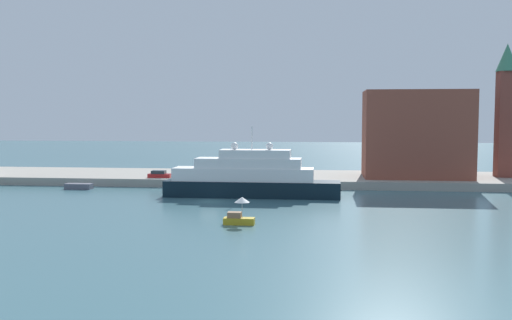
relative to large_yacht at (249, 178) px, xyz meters
name	(u,v)px	position (x,y,z in m)	size (l,w,h in m)	color
ground	(209,202)	(-5.16, -6.03, -2.96)	(400.00, 400.00, 0.00)	#3D6670
quay_dock	(236,178)	(-5.16, 20.57, -2.25)	(110.00, 21.21, 1.42)	gray
large_yacht	(249,178)	(0.00, 0.00, 0.00)	(27.38, 4.95, 11.05)	black
small_motorboat	(239,214)	(1.79, -23.24, -1.74)	(3.59, 1.77, 3.23)	#B7991E
work_barge	(79,186)	(-30.55, 6.05, -2.48)	(4.58, 1.80, 0.96)	#595966
harbor_building	(416,134)	(28.36, 18.85, 6.38)	(18.89, 11.06, 15.83)	brown
bell_tower	(506,104)	(44.59, 21.33, 11.82)	(3.96, 3.96, 24.32)	brown
parked_car	(159,175)	(-18.18, 12.99, -0.99)	(4.15, 1.79, 1.29)	#B21E1E
person_figure	(193,171)	(-12.99, 17.72, -0.74)	(0.36, 0.36, 1.72)	#334C8C
mooring_bollard	(241,178)	(-2.94, 10.99, -1.22)	(0.46, 0.46, 0.63)	black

